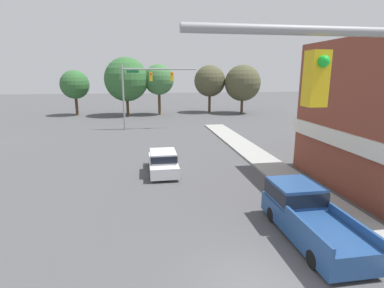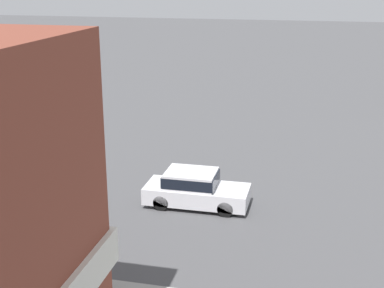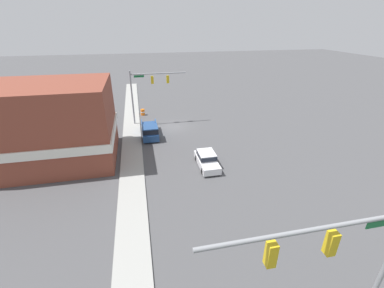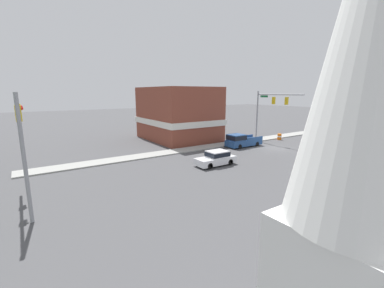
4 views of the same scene
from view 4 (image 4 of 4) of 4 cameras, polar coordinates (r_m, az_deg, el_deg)
ground_plane at (r=37.27m, az=17.73°, el=-0.93°), size 200.00×200.00×0.00m
sidewalk_curb at (r=40.95m, az=11.52°, el=0.56°), size 2.40×60.00×0.14m
near_signal_assembly at (r=40.02m, az=16.88°, el=8.15°), size 7.90×0.49×7.81m
far_signal_assembly at (r=19.75m, az=-33.92°, el=3.61°), size 8.76×0.49×7.61m
car_lead at (r=27.31m, az=5.39°, el=-3.08°), size 1.82×4.42×1.54m
pickup_truck_parked at (r=36.99m, az=10.87°, el=0.78°), size 2.03×5.51×1.88m
construction_barrel at (r=44.33m, az=18.85°, el=1.55°), size 0.66×0.66×0.98m
corner_brick_building at (r=42.27m, az=-3.12°, el=6.61°), size 12.94×9.75×8.43m
church_steeple at (r=5.05m, az=34.01°, el=-4.92°), size 2.48×2.48×12.11m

